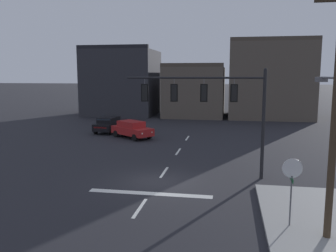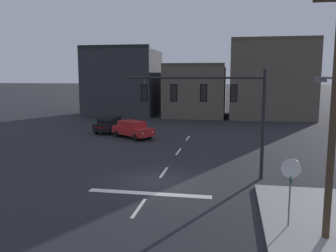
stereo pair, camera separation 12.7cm
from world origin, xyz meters
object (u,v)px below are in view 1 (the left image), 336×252
(car_lot_nearside, at_px, (132,129))
(signal_mast_near_side, at_px, (214,101))
(utility_pole, at_px, (335,95))
(stop_sign, at_px, (292,176))
(car_lot_middle, at_px, (109,124))

(car_lot_nearside, bearing_deg, signal_mast_near_side, -54.92)
(car_lot_nearside, height_order, utility_pole, utility_pole)
(stop_sign, bearing_deg, signal_mast_near_side, 116.91)
(car_lot_middle, bearing_deg, utility_pole, -53.69)
(car_lot_nearside, distance_m, utility_pole, 23.25)
(stop_sign, bearing_deg, utility_pole, -29.31)
(signal_mast_near_side, relative_size, car_lot_middle, 1.73)
(stop_sign, xyz_separation_m, utility_pole, (1.18, -0.66, 3.17))
(car_lot_middle, height_order, utility_pole, utility_pole)
(signal_mast_near_side, height_order, car_lot_middle, signal_mast_near_side)
(car_lot_middle, bearing_deg, stop_sign, -54.93)
(stop_sign, relative_size, car_lot_nearside, 0.61)
(signal_mast_near_side, relative_size, stop_sign, 2.79)
(utility_pole, bearing_deg, car_lot_nearside, 123.94)
(signal_mast_near_side, xyz_separation_m, stop_sign, (3.31, -6.53, -2.36))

